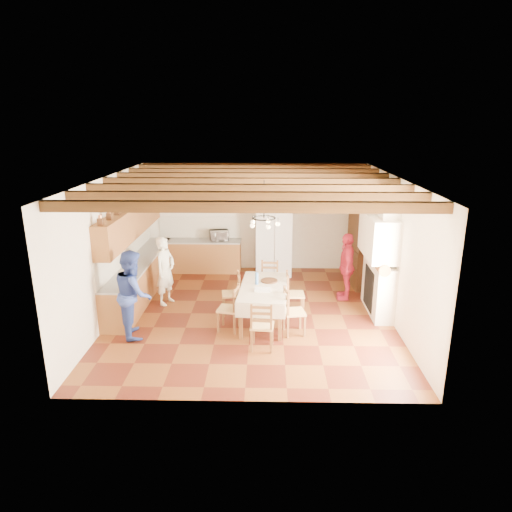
{
  "coord_description": "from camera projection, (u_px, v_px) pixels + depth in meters",
  "views": [
    {
      "loc": [
        0.32,
        -9.27,
        4.15
      ],
      "look_at": [
        0.1,
        0.3,
        1.25
      ],
      "focal_mm": 32.0,
      "sensor_mm": 36.0,
      "label": 1
    }
  ],
  "objects": [
    {
      "name": "chandelier",
      "position": [
        264.0,
        218.0,
        9.05
      ],
      "size": [
        0.47,
        0.47,
        0.03
      ],
      "primitive_type": "torus",
      "color": "black",
      "rests_on": "ground"
    },
    {
      "name": "lower_cabinets_back",
      "position": [
        200.0,
        256.0,
        12.81
      ],
      "size": [
        2.3,
        0.6,
        0.86
      ],
      "primitive_type": "cube",
      "color": "brown",
      "rests_on": "ground"
    },
    {
      "name": "upper_cabinets",
      "position": [
        131.0,
        221.0,
        10.61
      ],
      "size": [
        0.35,
        4.2,
        0.7
      ],
      "primitive_type": "cube",
      "color": "brown",
      "rests_on": "ground"
    },
    {
      "name": "chair_right_near",
      "position": [
        294.0,
        311.0,
        9.05
      ],
      "size": [
        0.47,
        0.48,
        0.96
      ],
      "primitive_type": null,
      "rotation": [
        0.0,
        0.0,
        1.75
      ],
      "color": "brown",
      "rests_on": "floor"
    },
    {
      "name": "fireplace",
      "position": [
        377.0,
        251.0,
        9.81
      ],
      "size": [
        0.56,
        1.6,
        2.8
      ],
      "primitive_type": null,
      "color": "beige",
      "rests_on": "ground"
    },
    {
      "name": "fridge_vase",
      "position": [
        278.0,
        200.0,
        12.16
      ],
      "size": [
        0.3,
        0.3,
        0.28
      ],
      "primitive_type": "imported",
      "rotation": [
        0.0,
        0.0,
        -0.11
      ],
      "color": "#34210C",
      "rests_on": "refrigerator"
    },
    {
      "name": "person_man",
      "position": [
        165.0,
        271.0,
        10.45
      ],
      "size": [
        0.58,
        0.69,
        1.6
      ],
      "primitive_type": "imported",
      "rotation": [
        0.0,
        0.0,
        1.17
      ],
      "color": "white",
      "rests_on": "floor"
    },
    {
      "name": "person_woman_red",
      "position": [
        346.0,
        266.0,
        10.75
      ],
      "size": [
        0.54,
        0.99,
        1.61
      ],
      "primitive_type": "imported",
      "rotation": [
        0.0,
        0.0,
        -1.73
      ],
      "color": "#BD2239",
      "rests_on": "floor"
    },
    {
      "name": "chair_right_far",
      "position": [
        295.0,
        294.0,
        9.95
      ],
      "size": [
        0.41,
        0.43,
        0.96
      ],
      "primitive_type": null,
      "rotation": [
        0.0,
        0.0,
        1.6
      ],
      "color": "brown",
      "rests_on": "floor"
    },
    {
      "name": "ceiling",
      "position": [
        251.0,
        177.0,
        9.21
      ],
      "size": [
        6.0,
        6.5,
        0.02
      ],
      "primitive_type": "cube",
      "color": "white",
      "rests_on": "ground"
    },
    {
      "name": "chair_left_near",
      "position": [
        228.0,
        308.0,
        9.19
      ],
      "size": [
        0.47,
        0.49,
        0.96
      ],
      "primitive_type": null,
      "rotation": [
        0.0,
        0.0,
        -1.76
      ],
      "color": "brown",
      "rests_on": "floor"
    },
    {
      "name": "lower_cabinets_left",
      "position": [
        141.0,
        279.0,
        11.02
      ],
      "size": [
        0.6,
        4.3,
        0.86
      ],
      "primitive_type": "cube",
      "color": "brown",
      "rests_on": "ground"
    },
    {
      "name": "person_woman_blue",
      "position": [
        134.0,
        293.0,
        8.9
      ],
      "size": [
        0.89,
        1.01,
        1.74
      ],
      "primitive_type": "imported",
      "rotation": [
        0.0,
        0.0,
        1.89
      ],
      "color": "#2D4295",
      "rests_on": "floor"
    },
    {
      "name": "countertop_back",
      "position": [
        199.0,
        241.0,
        12.68
      ],
      "size": [
        2.34,
        0.62,
        0.04
      ],
      "primitive_type": "cube",
      "color": "slate",
      "rests_on": "lower_cabinets_back"
    },
    {
      "name": "wall_front",
      "position": [
        243.0,
        311.0,
        6.53
      ],
      "size": [
        6.0,
        0.02,
        3.0
      ],
      "primitive_type": "cube",
      "color": "beige",
      "rests_on": "ground"
    },
    {
      "name": "countertop_left",
      "position": [
        140.0,
        261.0,
        10.89
      ],
      "size": [
        0.62,
        4.3,
        0.04
      ],
      "primitive_type": "cube",
      "color": "slate",
      "rests_on": "lower_cabinets_left"
    },
    {
      "name": "wall_left",
      "position": [
        110.0,
        248.0,
        9.71
      ],
      "size": [
        0.02,
        6.5,
        3.0
      ],
      "primitive_type": "cube",
      "color": "beige",
      "rests_on": "ground"
    },
    {
      "name": "microwave",
      "position": [
        219.0,
        235.0,
        12.63
      ],
      "size": [
        0.57,
        0.44,
        0.28
      ],
      "primitive_type": "imported",
      "rotation": [
        0.0,
        0.0,
        0.22
      ],
      "color": "silver",
      "rests_on": "countertop_back"
    },
    {
      "name": "wall_back",
      "position": [
        255.0,
        217.0,
        12.77
      ],
      "size": [
        6.0,
        0.02,
        3.0
      ],
      "primitive_type": "cube",
      "color": "beige",
      "rests_on": "ground"
    },
    {
      "name": "chair_end_far",
      "position": [
        269.0,
        282.0,
        10.65
      ],
      "size": [
        0.45,
        0.44,
        0.96
      ],
      "primitive_type": null,
      "rotation": [
        0.0,
        0.0,
        -0.09
      ],
      "color": "brown",
      "rests_on": "floor"
    },
    {
      "name": "backsplash_left",
      "position": [
        127.0,
        248.0,
        10.8
      ],
      "size": [
        0.03,
        4.3,
        0.6
      ],
      "primitive_type": "cube",
      "color": "silver",
      "rests_on": "ground"
    },
    {
      "name": "chair_left_far",
      "position": [
        231.0,
        293.0,
        9.98
      ],
      "size": [
        0.45,
        0.47,
        0.96
      ],
      "primitive_type": null,
      "rotation": [
        0.0,
        0.0,
        -1.44
      ],
      "color": "brown",
      "rests_on": "floor"
    },
    {
      "name": "floor",
      "position": [
        251.0,
        314.0,
        10.09
      ],
      "size": [
        6.0,
        6.5,
        0.02
      ],
      "primitive_type": "cube",
      "color": "#511D10",
      "rests_on": "ground"
    },
    {
      "name": "refrigerator",
      "position": [
        274.0,
        240.0,
        12.48
      ],
      "size": [
        1.0,
        0.84,
        1.93
      ],
      "primitive_type": "cube",
      "rotation": [
        0.0,
        0.0,
        -0.05
      ],
      "color": "white",
      "rests_on": "floor"
    },
    {
      "name": "dining_table",
      "position": [
        264.0,
        290.0,
        9.49
      ],
      "size": [
        1.06,
        1.9,
        0.81
      ],
      "rotation": [
        0.0,
        0.0,
        -0.07
      ],
      "color": "#F1EBCE",
      "rests_on": "floor"
    },
    {
      "name": "hutch",
      "position": [
        362.0,
        243.0,
        11.58
      ],
      "size": [
        0.61,
        1.25,
        2.2
      ],
      "primitive_type": null,
      "rotation": [
        0.0,
        0.0,
        0.08
      ],
      "color": "#34210C",
      "rests_on": "floor"
    },
    {
      "name": "backsplash_back",
      "position": [
        200.0,
        227.0,
        12.86
      ],
      "size": [
        2.3,
        0.03,
        0.6
      ],
      "primitive_type": "cube",
      "color": "silver",
      "rests_on": "ground"
    },
    {
      "name": "ceiling_beams",
      "position": [
        251.0,
        182.0,
        9.24
      ],
      "size": [
        6.0,
        6.3,
        0.16
      ],
      "primitive_type": null,
      "color": "#372111",
      "rests_on": "ground"
    },
    {
      "name": "wall_right",
      "position": [
        394.0,
        250.0,
        9.58
      ],
      "size": [
        0.02,
        6.5,
        3.0
      ],
      "primitive_type": "cube",
      "color": "beige",
      "rests_on": "ground"
    },
    {
      "name": "wall_picture",
      "position": [
        311.0,
        205.0,
        12.6
      ],
      "size": [
        0.34,
        0.03,
        0.42
      ],
      "primitive_type": "cube",
      "color": "#2E2116",
      "rests_on": "ground"
    },
    {
      "name": "chair_end_near",
      "position": [
        262.0,
        325.0,
        8.45
      ],
      "size": [
        0.45,
        0.43,
        0.96
      ],
      "primitive_type": null,
      "rotation": [
        0.0,
        0.0,
        3.06
      ],
      "color": "brown",
      "rests_on": "floor"
    }
  ]
}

